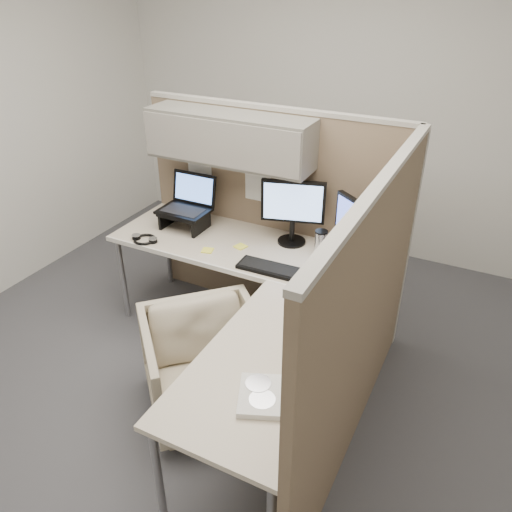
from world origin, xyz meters
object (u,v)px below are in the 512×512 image
at_px(office_chair, 206,362).
at_px(keyboard, 273,269).
at_px(monitor_left, 293,207).
at_px(desk, 251,288).

relative_size(office_chair, keyboard, 1.55).
distance_m(monitor_left, keyboard, 0.49).
distance_m(desk, keyboard, 0.21).
bearing_deg(office_chair, keyboard, 29.66).
bearing_deg(desk, keyboard, 71.61).
xyz_separation_m(desk, keyboard, (0.06, 0.19, 0.05)).
xyz_separation_m(desk, office_chair, (-0.10, -0.40, -0.33)).
distance_m(office_chair, monitor_left, 1.20).
xyz_separation_m(office_chair, keyboard, (0.16, 0.59, 0.38)).
bearing_deg(desk, monitor_left, 88.36).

